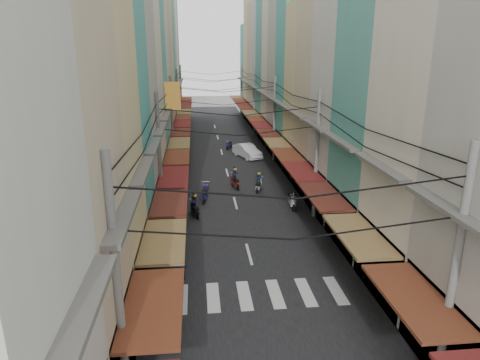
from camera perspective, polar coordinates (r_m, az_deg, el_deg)
ground at (r=25.11m, az=0.65°, el=-7.82°), size 160.00×160.00×0.00m
road at (r=44.00m, az=-2.31°, el=3.15°), size 10.00×80.00×0.02m
sidewalk_left at (r=44.08m, az=-10.78°, el=2.92°), size 3.00×80.00×0.06m
sidewalk_right at (r=44.85m, az=6.02°, el=3.37°), size 3.00×80.00×0.06m
crosswalk at (r=19.86m, az=2.68°, el=-15.00°), size 7.55×2.40×0.01m
building_row_left at (r=39.56m, az=-14.11°, el=15.42°), size 7.80×67.67×23.70m
building_row_right at (r=40.49m, az=9.53°, el=15.19°), size 7.80×68.98×22.59m
utility_poles at (r=37.95m, az=-1.94°, el=11.03°), size 10.20×66.13×8.20m
white_car at (r=43.59m, az=0.95°, el=3.02°), size 5.15×3.51×1.69m
bicycle at (r=25.64m, az=18.14°, el=-8.18°), size 1.89×1.28×1.22m
moving_scooters at (r=32.66m, az=-0.57°, el=-0.88°), size 7.10×21.34×1.77m
parked_scooters at (r=22.71m, az=11.89°, el=-9.70°), size 12.82×14.11×1.00m
pedestrians at (r=27.93m, az=-9.04°, el=-3.13°), size 13.44×23.01×2.25m
market_umbrella at (r=22.89m, az=17.09°, el=-5.06°), size 2.41×2.41×2.54m
traffic_sign at (r=25.17m, az=14.10°, el=-2.56°), size 0.10×0.69×3.17m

